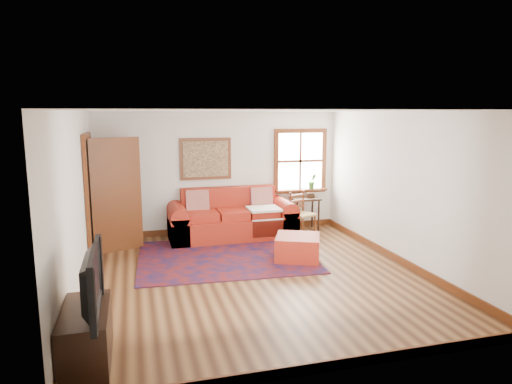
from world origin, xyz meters
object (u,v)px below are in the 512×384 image
object	(u,v)px
red_leather_sofa	(232,221)
media_cabinet	(86,336)
red_ottoman	(298,248)
side_table	(305,203)
ladder_back_chair	(301,212)

from	to	relation	value
red_leather_sofa	media_cabinet	distance (m)	4.84
red_leather_sofa	red_ottoman	size ratio (longest dim) A/B	3.43
red_ottoman	media_cabinet	world-z (taller)	media_cabinet
red_ottoman	side_table	size ratio (longest dim) A/B	1.04
red_leather_sofa	side_table	distance (m)	1.65
red_ottoman	side_table	xyz separation A→B (m)	(0.85, 1.84, 0.37)
ladder_back_chair	red_leather_sofa	bearing A→B (deg)	169.51
side_table	media_cabinet	bearing A→B (deg)	-132.74
red_ottoman	side_table	distance (m)	2.06
red_leather_sofa	side_table	size ratio (longest dim) A/B	3.57
red_ottoman	ladder_back_chair	bearing A→B (deg)	90.61
red_leather_sofa	media_cabinet	world-z (taller)	red_leather_sofa
red_leather_sofa	side_table	bearing A→B (deg)	5.23
ladder_back_chair	media_cabinet	bearing A→B (deg)	-133.69
side_table	media_cabinet	world-z (taller)	side_table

